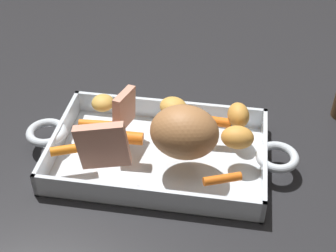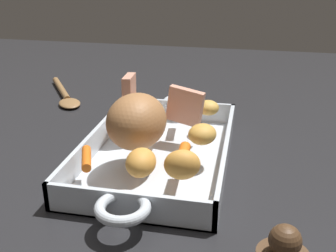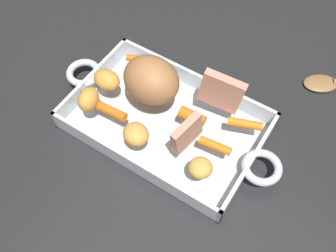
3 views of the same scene
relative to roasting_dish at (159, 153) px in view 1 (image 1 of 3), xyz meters
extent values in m
plane|color=#232326|center=(0.00, 0.00, -0.01)|extent=(1.86, 1.86, 0.00)
cube|color=silver|center=(0.00, 0.00, -0.01)|extent=(0.37, 0.24, 0.01)
cube|color=silver|center=(0.00, 0.12, 0.01)|extent=(0.37, 0.01, 0.05)
cube|color=silver|center=(0.00, -0.12, 0.01)|extent=(0.37, 0.01, 0.05)
cube|color=silver|center=(0.18, 0.00, 0.01)|extent=(0.01, 0.24, 0.05)
cube|color=silver|center=(-0.18, 0.00, 0.01)|extent=(0.01, 0.24, 0.05)
torus|color=silver|center=(0.20, 0.00, 0.02)|extent=(0.07, 0.07, 0.02)
torus|color=silver|center=(-0.20, 0.00, 0.02)|extent=(0.07, 0.07, 0.02)
ellipsoid|color=#A76F42|center=(-0.05, 0.02, 0.07)|extent=(0.12, 0.10, 0.09)
cube|color=tan|center=(0.07, -0.03, 0.06)|extent=(0.03, 0.07, 0.07)
cube|color=tan|center=(0.08, 0.07, 0.07)|extent=(0.09, 0.03, 0.09)
cylinder|color=orange|center=(0.12, -0.02, 0.04)|extent=(0.06, 0.02, 0.02)
cylinder|color=orange|center=(-0.09, -0.06, 0.04)|extent=(0.07, 0.02, 0.02)
cylinder|color=orange|center=(-0.12, 0.08, 0.04)|extent=(0.06, 0.04, 0.02)
cylinder|color=orange|center=(0.05, 0.01, 0.04)|extent=(0.05, 0.02, 0.02)
cylinder|color=orange|center=(0.14, 0.06, 0.04)|extent=(0.07, 0.04, 0.02)
ellipsoid|color=gold|center=(0.12, -0.07, 0.04)|extent=(0.06, 0.06, 0.03)
ellipsoid|color=gold|center=(-0.13, -0.01, 0.05)|extent=(0.06, 0.04, 0.04)
ellipsoid|color=gold|center=(-0.01, -0.08, 0.05)|extent=(0.06, 0.06, 0.03)
ellipsoid|color=gold|center=(-0.13, -0.06, 0.05)|extent=(0.05, 0.06, 0.04)
camera|label=1|loc=(-0.12, 0.62, 0.58)|focal=51.72mm
camera|label=2|loc=(-0.62, -0.14, 0.32)|focal=43.41mm
camera|label=3|loc=(0.23, -0.36, 0.64)|focal=41.63mm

